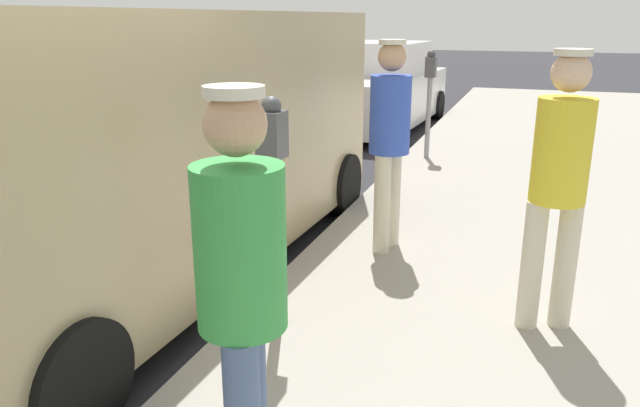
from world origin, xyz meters
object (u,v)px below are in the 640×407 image
object	(u,v)px
parking_meter_far	(430,86)
parked_sedan_ahead	(377,90)
parking_meter_near	(273,178)
pedestrian_in_green	(242,285)
pedestrian_in_yellow	(559,175)
pedestrian_in_blue	(390,132)
parked_van	(150,139)

from	to	relation	value
parking_meter_far	parked_sedan_ahead	distance (m)	3.36
parking_meter_near	parked_sedan_ahead	xyz separation A→B (m)	(-1.53, 8.44, -0.43)
pedestrian_in_green	parked_sedan_ahead	distance (m)	10.03
pedestrian_in_yellow	pedestrian_in_blue	distance (m)	1.68
pedestrian_in_green	parked_van	xyz separation A→B (m)	(-1.98, 2.31, 0.01)
pedestrian_in_yellow	pedestrian_in_blue	world-z (taller)	pedestrian_in_blue
pedestrian_in_green	pedestrian_in_yellow	world-z (taller)	pedestrian_in_yellow
pedestrian_in_yellow	pedestrian_in_blue	xyz separation A→B (m)	(-1.31, 1.04, 0.00)
parking_meter_far	pedestrian_in_green	bearing A→B (deg)	-85.98
pedestrian_in_green	parked_sedan_ahead	size ratio (longest dim) A/B	0.39
parking_meter_far	pedestrian_in_green	size ratio (longest dim) A/B	0.88
parking_meter_far	pedestrian_in_yellow	xyz separation A→B (m)	(1.62, -4.81, -0.00)
parking_meter_near	pedestrian_in_yellow	bearing A→B (deg)	22.29
pedestrian_in_yellow	parked_van	world-z (taller)	parked_van
parking_meter_near	pedestrian_in_green	bearing A→B (deg)	-70.81
parked_van	parking_meter_far	bearing A→B (deg)	71.74
parked_van	parked_sedan_ahead	distance (m)	7.52
pedestrian_in_blue	pedestrian_in_green	bearing A→B (deg)	-86.84
pedestrian_in_yellow	parked_van	bearing A→B (deg)	175.23
parking_meter_near	parked_van	distance (m)	1.76
pedestrian_in_yellow	parked_van	size ratio (longest dim) A/B	0.34
parking_meter_near	parking_meter_far	bearing A→B (deg)	90.00
pedestrian_in_yellow	parked_sedan_ahead	distance (m)	8.40
parking_meter_far	pedestrian_in_blue	size ratio (longest dim) A/B	0.85
parking_meter_near	parked_van	xyz separation A→B (m)	(-1.50, 0.93, -0.03)
parking_meter_far	pedestrian_in_green	xyz separation A→B (m)	(0.48, -6.86, -0.03)
pedestrian_in_yellow	pedestrian_in_blue	bearing A→B (deg)	141.56
pedestrian_in_blue	parked_van	world-z (taller)	parked_van
pedestrian_in_yellow	parked_van	distance (m)	3.13
parking_meter_far	parked_van	distance (m)	4.79
pedestrian_in_yellow	pedestrian_in_green	bearing A→B (deg)	-119.11
pedestrian_in_green	parked_sedan_ahead	world-z (taller)	pedestrian_in_green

